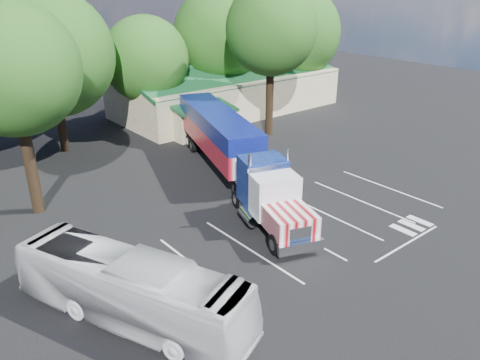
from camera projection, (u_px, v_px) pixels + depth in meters
ground at (228, 197)px, 31.37m from camera, size 120.00×120.00×0.00m
event_hall at (227, 91)px, 51.16m from camera, size 24.20×14.12×5.55m
tree_row_c at (51, 54)px, 36.78m from camera, size 10.00×10.00×13.05m
tree_row_d at (146, 60)px, 43.53m from camera, size 8.00×8.00×10.60m
tree_row_e at (219, 36)px, 48.54m from camera, size 9.60×9.60×12.90m
tree_row_f at (295, 33)px, 53.64m from camera, size 10.40×10.40×13.00m
tree_near_left at (12, 70)px, 26.03m from camera, size 7.60×7.60×12.65m
tree_near_right at (271, 30)px, 40.38m from camera, size 8.00×8.00×13.50m
semi_truck at (229, 145)px, 33.48m from camera, size 9.55×20.96×4.47m
woman at (247, 180)px, 32.00m from camera, size 0.46×0.63×1.58m
bicycle at (229, 158)px, 36.94m from camera, size 0.86×1.88×0.96m
tour_bus at (131, 289)px, 19.54m from camera, size 6.67×11.22×3.09m
silver_sedan at (189, 124)px, 44.66m from camera, size 4.35×1.61×1.42m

